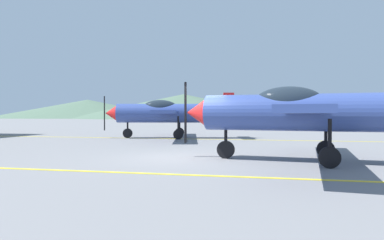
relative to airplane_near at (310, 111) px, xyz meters
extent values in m
plane|color=slate|center=(-4.02, 0.25, -1.61)|extent=(400.00, 400.00, 0.00)
cube|color=yellow|center=(-4.02, -3.12, -1.60)|extent=(80.00, 0.16, 0.01)
cube|color=yellow|center=(-4.02, 9.08, -1.60)|extent=(80.00, 0.16, 0.01)
cylinder|color=#33478C|center=(0.32, -0.04, -0.05)|extent=(7.41, 2.03, 1.18)
cone|color=red|center=(-3.69, 0.43, -0.05)|extent=(0.87, 1.09, 1.01)
cube|color=black|center=(-4.12, 0.48, -0.05)|extent=(0.06, 0.13, 2.15)
ellipsoid|color=#1E2833|center=(-0.65, 0.08, 0.31)|extent=(2.25, 1.21, 0.97)
cube|color=#33478C|center=(-0.11, 0.01, 0.01)|extent=(2.28, 9.55, 0.17)
cylinder|color=black|center=(-2.68, 0.31, -0.76)|extent=(0.11, 0.11, 1.08)
cylinder|color=black|center=(-2.68, 0.31, -1.31)|extent=(0.61, 0.20, 0.60)
cylinder|color=black|center=(0.67, 1.11, -0.76)|extent=(0.11, 0.11, 1.08)
cylinder|color=black|center=(0.67, 1.11, -1.31)|extent=(0.61, 0.20, 0.60)
cylinder|color=black|center=(0.39, -1.24, -0.76)|extent=(0.11, 0.11, 1.08)
cylinder|color=black|center=(0.39, -1.24, -1.31)|extent=(0.61, 0.20, 0.60)
cylinder|color=#33478C|center=(-6.88, 9.74, -0.05)|extent=(7.41, 2.66, 1.18)
cone|color=red|center=(-10.83, 8.91, -0.05)|extent=(0.94, 1.14, 1.01)
cube|color=black|center=(-11.25, 8.82, -0.05)|extent=(0.07, 0.14, 2.15)
ellipsoid|color=#1E2833|center=(-7.83, 9.54, 0.31)|extent=(2.31, 1.39, 0.97)
cube|color=#33478C|center=(-7.30, 9.65, 0.01)|extent=(3.10, 9.52, 0.17)
cube|color=#33478C|center=(-3.61, 10.42, 0.01)|extent=(1.31, 2.89, 0.11)
cube|color=red|center=(-3.61, 10.42, 0.60)|extent=(0.69, 0.27, 1.29)
cylinder|color=black|center=(-9.83, 9.12, -0.76)|extent=(0.11, 0.11, 1.08)
cylinder|color=black|center=(-9.83, 9.12, -1.31)|extent=(0.62, 0.25, 0.60)
cylinder|color=black|center=(-6.91, 10.94, -0.76)|extent=(0.11, 0.11, 1.08)
cylinder|color=black|center=(-6.91, 10.94, -1.31)|extent=(0.62, 0.25, 0.60)
cylinder|color=black|center=(-6.42, 8.62, -0.76)|extent=(0.11, 0.11, 1.08)
cylinder|color=black|center=(-6.42, 8.62, -1.31)|extent=(0.62, 0.25, 0.60)
cone|color=#4C6651|center=(-74.98, 124.29, 2.19)|extent=(76.39, 76.39, 7.59)
cone|color=#4C6651|center=(-32.52, 121.55, 3.02)|extent=(87.75, 87.75, 9.26)
cone|color=slate|center=(13.41, 156.82, 1.94)|extent=(63.37, 63.37, 7.10)
camera|label=1|loc=(-1.38, -11.52, -0.09)|focal=32.70mm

